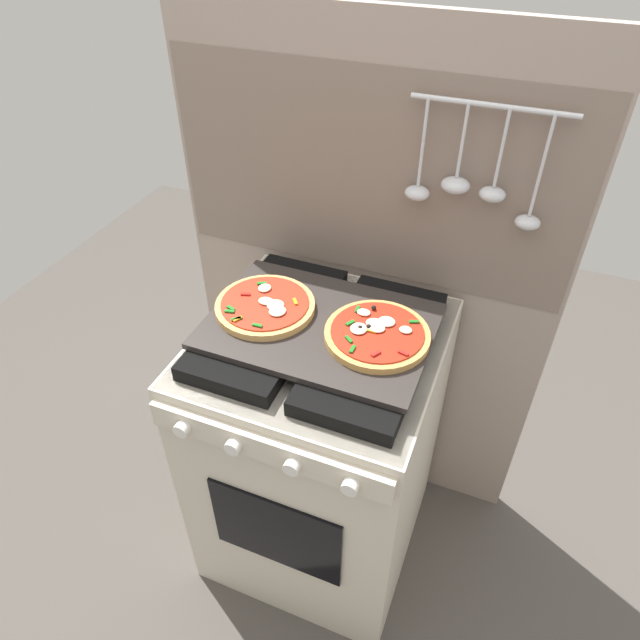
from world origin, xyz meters
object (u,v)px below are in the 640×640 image
at_px(stove, 320,445).
at_px(baking_tray, 320,326).
at_px(pizza_left, 265,306).
at_px(pizza_right, 377,333).

distance_m(stove, baking_tray, 0.46).
relative_size(stove, baking_tray, 1.67).
xyz_separation_m(stove, pizza_left, (-0.15, -0.00, 0.48)).
distance_m(pizza_left, pizza_right, 0.29).
relative_size(pizza_left, pizza_right, 1.00).
height_order(stove, pizza_right, pizza_right).
bearing_deg(baking_tray, pizza_right, 1.48).
bearing_deg(stove, pizza_right, 2.14).
bearing_deg(pizza_left, baking_tray, 0.71).
xyz_separation_m(baking_tray, pizza_right, (0.14, 0.00, 0.02)).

